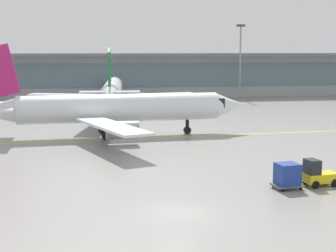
{
  "coord_description": "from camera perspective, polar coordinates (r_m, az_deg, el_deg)",
  "views": [
    {
      "loc": [
        -5.54,
        -31.52,
        10.37
      ],
      "look_at": [
        2.05,
        17.7,
        3.0
      ],
      "focal_mm": 55.42,
      "sensor_mm": 36.0,
      "label": 1
    }
  ],
  "objects": [
    {
      "name": "ground_plane",
      "position": [
        33.65,
        1.16,
        -9.54
      ],
      "size": [
        400.0,
        400.0,
        0.0
      ],
      "primitive_type": "plane",
      "color": "gray"
    },
    {
      "name": "taxiway_centreline_stripe",
      "position": [
        60.9,
        -5.17,
        -1.42
      ],
      "size": [
        109.78,
        7.64,
        0.01
      ],
      "primitive_type": "cube",
      "rotation": [
        0.0,
        0.0,
        0.07
      ],
      "color": "yellow",
      "rests_on": "ground_plane"
    },
    {
      "name": "terminal_concourse",
      "position": [
        114.48,
        -6.01,
        5.64
      ],
      "size": [
        224.07,
        11.0,
        9.6
      ],
      "color": "#9EA3A8",
      "rests_on": "ground_plane"
    },
    {
      "name": "gate_airplane_1",
      "position": [
        94.1,
        -6.12,
        4.0
      ],
      "size": [
        29.89,
        32.26,
        10.68
      ],
      "rotation": [
        0.0,
        0.0,
        1.49
      ],
      "color": "silver",
      "rests_on": "ground_plane"
    },
    {
      "name": "taxiing_regional_jet",
      "position": [
        62.36,
        -5.72,
        1.88
      ],
      "size": [
        33.4,
        30.99,
        11.06
      ],
      "rotation": [
        0.0,
        0.0,
        0.07
      ],
      "color": "white",
      "rests_on": "ground_plane"
    },
    {
      "name": "baggage_tug",
      "position": [
        41.43,
        16.14,
        -5.15
      ],
      "size": [
        2.79,
        1.96,
        2.1
      ],
      "rotation": [
        0.0,
        0.0,
        0.16
      ],
      "color": "yellow",
      "rests_on": "ground_plane"
    },
    {
      "name": "cargo_dolly_lead",
      "position": [
        40.0,
        12.99,
        -5.27
      ],
      "size": [
        2.33,
        1.91,
        1.94
      ],
      "rotation": [
        0.0,
        0.0,
        0.16
      ],
      "color": "#595B60",
      "rests_on": "ground_plane"
    },
    {
      "name": "apron_light_mast_2",
      "position": [
        110.92,
        7.95,
        7.36
      ],
      "size": [
        1.8,
        0.36,
        15.56
      ],
      "color": "gray",
      "rests_on": "ground_plane"
    }
  ]
}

